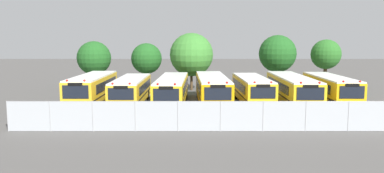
{
  "coord_description": "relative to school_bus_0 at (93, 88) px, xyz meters",
  "views": [
    {
      "loc": [
        -1.8,
        -33.52,
        5.82
      ],
      "look_at": [
        -1.83,
        0.0,
        1.6
      ],
      "focal_mm": 34.91,
      "sensor_mm": 36.0,
      "label": 1
    }
  ],
  "objects": [
    {
      "name": "tree_1",
      "position": [
        3.5,
        11.52,
        2.16
      ],
      "size": [
        3.7,
        3.7,
        5.41
      ],
      "color": "#4C3823",
      "rests_on": "ground_plane"
    },
    {
      "name": "ground_plane",
      "position": [
        10.79,
        0.12,
        -1.45
      ],
      "size": [
        160.0,
        160.0,
        0.0
      ],
      "primitive_type": "plane",
      "color": "#514F4C"
    },
    {
      "name": "traffic_cone",
      "position": [
        7.09,
        -8.53,
        -1.16
      ],
      "size": [
        0.44,
        0.44,
        0.58
      ],
      "primitive_type": "cone",
      "color": "#EA5914",
      "rests_on": "ground_plane"
    },
    {
      "name": "school_bus_5",
      "position": [
        18.11,
        0.26,
        -0.05
      ],
      "size": [
        2.79,
        11.55,
        2.65
      ],
      "rotation": [
        0.0,
        0.0,
        3.12
      ],
      "color": "yellow",
      "rests_on": "ground_plane"
    },
    {
      "name": "school_bus_4",
      "position": [
        14.5,
        0.33,
        -0.1
      ],
      "size": [
        2.67,
        9.61,
        2.56
      ],
      "rotation": [
        0.0,
        0.0,
        3.16
      ],
      "color": "yellow",
      "rests_on": "ground_plane"
    },
    {
      "name": "chainlink_fence",
      "position": [
        10.81,
        -10.14,
        -0.43
      ],
      "size": [
        27.17,
        0.07,
        1.97
      ],
      "color": "#9EA0A3",
      "rests_on": "ground_plane"
    },
    {
      "name": "school_bus_0",
      "position": [
        0.0,
        0.0,
        0.0
      ],
      "size": [
        2.55,
        10.14,
        2.76
      ],
      "rotation": [
        0.0,
        0.0,
        3.14
      ],
      "color": "yellow",
      "rests_on": "ground_plane"
    },
    {
      "name": "school_bus_1",
      "position": [
        3.52,
        -0.15,
        -0.12
      ],
      "size": [
        2.53,
        9.78,
        2.52
      ],
      "rotation": [
        0.0,
        0.0,
        3.14
      ],
      "color": "yellow",
      "rests_on": "ground_plane"
    },
    {
      "name": "school_bus_3",
      "position": [
        10.83,
        0.12,
        -0.05
      ],
      "size": [
        2.84,
        11.4,
        2.66
      ],
      "rotation": [
        0.0,
        0.0,
        3.17
      ],
      "color": "#EAA80C",
      "rests_on": "ground_plane"
    },
    {
      "name": "tree_3",
      "position": [
        19.21,
        11.5,
        2.76
      ],
      "size": [
        4.48,
        4.48,
        6.38
      ],
      "color": "#4C3823",
      "rests_on": "ground_plane"
    },
    {
      "name": "tree_0",
      "position": [
        -2.75,
        11.73,
        2.09
      ],
      "size": [
        4.07,
        4.07,
        5.65
      ],
      "color": "#4C3823",
      "rests_on": "ground_plane"
    },
    {
      "name": "tree_2",
      "position": [
        8.9,
        9.44,
        2.72
      ],
      "size": [
        4.98,
        4.98,
        6.59
      ],
      "color": "#4C3823",
      "rests_on": "ground_plane"
    },
    {
      "name": "school_bus_6",
      "position": [
        21.57,
        0.17,
        -0.06
      ],
      "size": [
        2.58,
        9.84,
        2.65
      ],
      "rotation": [
        0.0,
        0.0,
        3.12
      ],
      "color": "yellow",
      "rests_on": "ground_plane"
    },
    {
      "name": "tree_4",
      "position": [
        24.9,
        11.18,
        2.62
      ],
      "size": [
        3.54,
        3.54,
        5.85
      ],
      "color": "#4C3823",
      "rests_on": "ground_plane"
    },
    {
      "name": "school_bus_2",
      "position": [
        7.2,
        -0.03,
        -0.1
      ],
      "size": [
        2.74,
        11.42,
        2.57
      ],
      "rotation": [
        0.0,
        0.0,
        3.11
      ],
      "color": "yellow",
      "rests_on": "ground_plane"
    }
  ]
}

